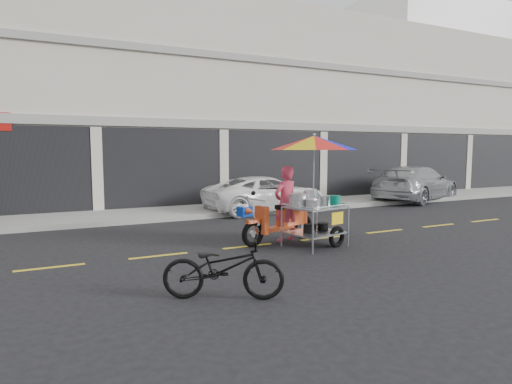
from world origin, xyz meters
name	(u,v)px	position (x,y,z in m)	size (l,w,h in m)	color
ground	(322,238)	(0.00, 0.00, 0.00)	(90.00, 90.00, 0.00)	black
sidewalk	(234,208)	(0.00, 5.50, 0.07)	(45.00, 3.00, 0.15)	gray
shophouse_block	(246,107)	(2.82, 10.59, 4.24)	(36.00, 8.11, 10.40)	beige
centerline	(322,238)	(0.00, 0.00, 0.00)	(42.00, 0.10, 0.01)	gold
white_pickup	(266,194)	(0.88, 4.66, 0.62)	(2.04, 4.43, 1.23)	white
silver_pickup	(416,183)	(8.00, 4.70, 0.74)	(2.06, 5.07, 1.47)	#A5AAAE
near_bicycle	(223,268)	(-3.74, -2.92, 0.46)	(0.61, 1.76, 0.93)	black
food_vendor_rig	(303,175)	(-0.76, -0.32, 1.59)	(2.85, 2.34, 2.53)	black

